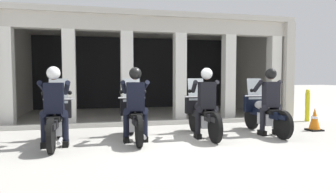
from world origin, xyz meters
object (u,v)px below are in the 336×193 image
at_px(police_officer_far_right, 270,96).
at_px(traffic_cone_flank, 315,119).
at_px(police_officer_far_left, 54,100).
at_px(police_officer_center_left, 135,98).
at_px(bollard_kerbside, 307,105).
at_px(motorcycle_far_right, 263,113).
at_px(motorcycle_center_right, 202,115).
at_px(motorcycle_center_left, 134,117).
at_px(police_officer_center_right, 206,97).
at_px(motorcycle_far_left, 57,120).

distance_m(police_officer_far_right, traffic_cone_flank, 1.63).
relative_size(police_officer_far_left, police_officer_center_left, 1.00).
bearing_deg(bollard_kerbside, motorcycle_far_right, -148.32).
xyz_separation_m(motorcycle_center_right, bollard_kerbside, (4.03, 1.49, -0.00)).
xyz_separation_m(police_officer_center_left, bollard_kerbside, (5.63, 1.81, -0.44)).
xyz_separation_m(police_officer_far_left, traffic_cone_flank, (6.28, 0.42, -0.65)).
distance_m(motorcycle_center_right, motorcycle_far_right, 1.60).
bearing_deg(motorcycle_far_right, motorcycle_center_left, -175.51).
height_order(police_officer_center_left, police_officer_center_right, same).
bearing_deg(police_officer_center_right, motorcycle_center_left, 175.47).
xyz_separation_m(police_officer_center_right, traffic_cone_flank, (3.07, 0.27, -0.65)).
xyz_separation_m(police_officer_center_left, motorcycle_far_right, (3.21, 0.32, -0.44)).
distance_m(motorcycle_far_left, police_officer_far_left, 0.52).
relative_size(police_officer_far_left, motorcycle_far_right, 0.78).
bearing_deg(police_officer_far_left, bollard_kerbside, 26.08).
bearing_deg(motorcycle_center_left, motorcycle_far_right, 2.21).
bearing_deg(police_officer_center_right, bollard_kerbside, 28.06).
bearing_deg(police_officer_far_right, motorcycle_center_right, 173.77).
distance_m(police_officer_center_left, traffic_cone_flank, 4.73).
distance_m(motorcycle_center_right, police_officer_far_right, 1.69).
distance_m(police_officer_far_left, bollard_kerbside, 7.50).
bearing_deg(police_officer_far_right, traffic_cone_flank, 14.43).
bearing_deg(traffic_cone_flank, motorcycle_far_right, 179.58).
relative_size(police_officer_center_left, police_officer_center_right, 1.00).
xyz_separation_m(motorcycle_center_right, police_officer_center_right, (-0.00, -0.28, 0.44)).
xyz_separation_m(police_officer_far_left, police_officer_far_right, (4.81, 0.15, 0.00)).
bearing_deg(police_officer_center_left, motorcycle_center_right, 12.88).
bearing_deg(bollard_kerbside, motorcycle_center_right, -159.65).
bearing_deg(police_officer_far_right, bollard_kerbside, 40.16).
height_order(police_officer_far_left, traffic_cone_flank, police_officer_far_left).
distance_m(police_officer_center_right, motorcycle_far_right, 1.69).
height_order(motorcycle_center_right, bollard_kerbside, motorcycle_center_right).
distance_m(police_officer_center_right, police_officer_far_right, 1.60).
height_order(motorcycle_far_left, police_officer_far_right, police_officer_far_right).
bearing_deg(police_officer_far_left, motorcycle_center_right, 18.88).
xyz_separation_m(police_officer_far_right, bollard_kerbside, (2.43, 1.78, -0.44)).
xyz_separation_m(motorcycle_far_left, motorcycle_far_right, (4.81, 0.15, 0.00)).
bearing_deg(police_officer_center_right, police_officer_far_left, -173.02).
xyz_separation_m(motorcycle_center_right, motorcycle_far_right, (1.60, -0.00, 0.00)).
bearing_deg(police_officer_far_right, motorcycle_far_right, 93.63).
xyz_separation_m(motorcycle_center_left, traffic_cone_flank, (4.67, 0.02, -0.21)).
bearing_deg(police_officer_far_left, motorcycle_far_left, 100.88).
distance_m(motorcycle_center_right, police_officer_center_right, 0.52).
xyz_separation_m(motorcycle_far_right, police_officer_far_right, (-0.00, -0.28, 0.44)).
xyz_separation_m(motorcycle_far_left, police_officer_center_right, (3.20, -0.13, 0.44)).
bearing_deg(motorcycle_far_left, traffic_cone_flank, 12.41).
bearing_deg(motorcycle_far_left, motorcycle_center_right, 13.86).
height_order(police_officer_far_left, police_officer_center_left, same).
distance_m(police_officer_center_left, motorcycle_far_right, 3.25).
xyz_separation_m(police_officer_far_left, motorcycle_center_left, (1.60, 0.40, -0.44)).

